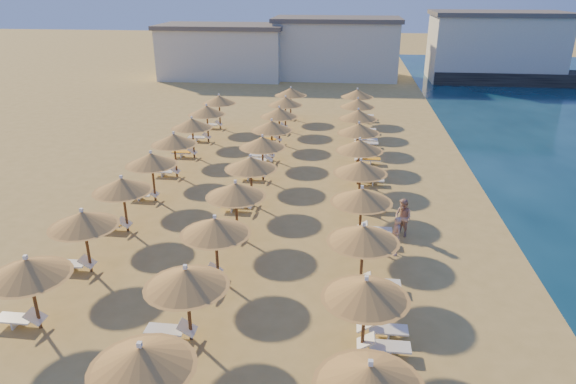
# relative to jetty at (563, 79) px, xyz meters

# --- Properties ---
(ground) EXTENTS (220.00, 220.00, 0.00)m
(ground) POSITION_rel_jetty_xyz_m (-26.92, -43.98, -0.75)
(ground) COLOR tan
(ground) RESTS_ON ground
(jetty) EXTENTS (30.05, 4.40, 1.50)m
(jetty) POSITION_rel_jetty_xyz_m (0.00, 0.00, 0.00)
(jetty) COLOR black
(jetty) RESTS_ON ground
(hotel_blocks) EXTENTS (48.79, 10.25, 8.10)m
(hotel_blocks) POSITION_rel_jetty_xyz_m (-23.85, 1.85, 2.95)
(hotel_blocks) COLOR beige
(hotel_blocks) RESTS_ON ground
(parasol_row_east) EXTENTS (2.83, 41.03, 2.90)m
(parasol_row_east) POSITION_rel_jetty_xyz_m (-24.24, -38.90, 1.63)
(parasol_row_east) COLOR brown
(parasol_row_east) RESTS_ON ground
(parasol_row_west) EXTENTS (2.83, 41.03, 2.90)m
(parasol_row_west) POSITION_rel_jetty_xyz_m (-30.00, -38.90, 1.63)
(parasol_row_west) COLOR brown
(parasol_row_west) RESTS_ON ground
(parasol_row_inland) EXTENTS (2.83, 29.57, 2.90)m
(parasol_row_inland) POSITION_rel_jetty_xyz_m (-35.46, -36.99, 1.63)
(parasol_row_inland) COLOR brown
(parasol_row_inland) RESTS_ON ground
(loungers) EXTENTS (14.35, 39.70, 0.66)m
(loungers) POSITION_rel_jetty_xyz_m (-28.81, -38.63, -0.41)
(loungers) COLOR white
(loungers) RESTS_ON ground
(beachgoer_a) EXTENTS (0.60, 0.75, 1.79)m
(beachgoer_a) POSITION_rel_jetty_xyz_m (-22.68, -43.55, 0.14)
(beachgoer_a) COLOR tan
(beachgoer_a) RESTS_ON ground
(beachgoer_b) EXTENTS (1.11, 1.14, 1.85)m
(beachgoer_b) POSITION_rel_jetty_xyz_m (-22.21, -41.65, 0.18)
(beachgoer_b) COLOR tan
(beachgoer_b) RESTS_ON ground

